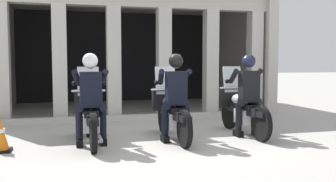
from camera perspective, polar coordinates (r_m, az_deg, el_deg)
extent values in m
plane|color=#A8A59E|center=(9.94, -3.96, -3.96)|extent=(80.00, 80.00, 0.00)
cube|color=black|center=(14.41, -7.70, 5.12)|extent=(7.69, 0.24, 3.30)
cube|color=#BCB7AD|center=(12.26, -6.37, 13.41)|extent=(7.69, 5.07, 0.16)
cube|color=#BCB7AD|center=(13.20, 10.05, 5.18)|extent=(0.30, 5.07, 3.30)
cube|color=beige|center=(9.90, -23.83, 3.95)|extent=(0.35, 0.36, 2.86)
cube|color=beige|center=(9.78, -16.05, 4.15)|extent=(0.35, 0.36, 2.86)
cube|color=beige|center=(9.85, -8.23, 4.27)|extent=(0.35, 0.36, 2.86)
cube|color=beige|center=(10.09, -0.65, 4.31)|extent=(0.35, 0.36, 2.86)
cube|color=beige|center=(10.50, 6.46, 4.28)|extent=(0.35, 0.36, 2.86)
cube|color=beige|center=(11.06, 12.94, 4.20)|extent=(0.35, 0.36, 2.86)
cube|color=#B7B5AD|center=(9.56, -3.80, -3.93)|extent=(7.29, 0.24, 0.12)
cylinder|color=black|center=(7.46, -11.94, -4.30)|extent=(0.09, 0.64, 0.64)
cylinder|color=black|center=(6.08, -11.24, -6.22)|extent=(0.09, 0.64, 0.64)
cube|color=black|center=(7.43, -11.97, -2.71)|extent=(0.14, 0.44, 0.08)
cube|color=silver|center=(6.71, -11.61, -4.81)|extent=(0.28, 0.44, 0.28)
cube|color=black|center=(6.74, -11.65, -3.65)|extent=(0.18, 1.24, 0.16)
ellipsoid|color=#1E2338|center=(6.94, -11.78, -1.94)|extent=(0.26, 0.48, 0.22)
cube|color=black|center=(6.55, -11.57, -3.26)|extent=(0.24, 0.52, 0.10)
cube|color=black|center=(6.11, -11.30, -4.50)|extent=(0.16, 0.48, 0.10)
cylinder|color=silver|center=(7.37, -11.95, -2.52)|extent=(0.05, 0.24, 0.53)
cube|color=black|center=(7.29, -11.94, -1.48)|extent=(0.52, 0.16, 0.44)
sphere|color=silver|center=(7.39, -11.98, -1.25)|extent=(0.18, 0.18, 0.18)
cube|color=silver|center=(7.25, -11.97, 1.45)|extent=(0.40, 0.14, 0.54)
cylinder|color=silver|center=(7.18, -11.92, 0.03)|extent=(0.62, 0.04, 0.04)
cylinder|color=silver|center=(6.41, -10.32, -6.98)|extent=(0.07, 0.55, 0.07)
cube|color=black|center=(6.50, -11.61, 0.22)|extent=(0.36, 0.22, 0.60)
cube|color=black|center=(6.61, -11.67, 0.46)|extent=(0.05, 0.02, 0.32)
sphere|color=tan|center=(6.50, -11.68, 4.24)|extent=(0.21, 0.21, 0.21)
sphere|color=silver|center=(6.50, -11.68, 4.50)|extent=(0.26, 0.26, 0.26)
cylinder|color=black|center=(6.55, -10.36, -2.45)|extent=(0.26, 0.29, 0.17)
cylinder|color=black|center=(6.60, -9.80, -4.81)|extent=(0.12, 0.12, 0.53)
cube|color=black|center=(6.66, -9.78, -7.56)|extent=(0.11, 0.26, 0.12)
cylinder|color=black|center=(6.54, -12.81, -2.50)|extent=(0.26, 0.29, 0.17)
cylinder|color=black|center=(6.57, -13.29, -4.90)|extent=(0.12, 0.12, 0.53)
cube|color=black|center=(6.64, -13.25, -7.65)|extent=(0.11, 0.26, 0.12)
cylinder|color=black|center=(6.73, -9.88, 2.00)|extent=(0.19, 0.48, 0.31)
sphere|color=black|center=(6.95, -9.69, 1.16)|extent=(0.09, 0.09, 0.09)
cylinder|color=black|center=(6.71, -13.63, 1.94)|extent=(0.19, 0.48, 0.31)
sphere|color=black|center=(6.92, -13.98, 1.09)|extent=(0.09, 0.09, 0.09)
cylinder|color=black|center=(7.65, -0.65, -4.00)|extent=(0.09, 0.64, 0.64)
cylinder|color=black|center=(6.32, 2.50, -5.75)|extent=(0.09, 0.64, 0.64)
cube|color=black|center=(7.62, -0.65, -2.45)|extent=(0.14, 0.44, 0.08)
cube|color=silver|center=(6.92, 0.89, -4.45)|extent=(0.28, 0.44, 0.28)
cube|color=black|center=(6.95, 0.77, -3.33)|extent=(0.18, 1.24, 0.16)
ellipsoid|color=#1E2338|center=(7.14, 0.30, -1.67)|extent=(0.26, 0.48, 0.22)
cube|color=black|center=(6.77, 1.19, -2.93)|extent=(0.24, 0.52, 0.10)
cube|color=black|center=(6.35, 2.34, -4.10)|extent=(0.16, 0.48, 0.10)
cylinder|color=silver|center=(7.56, -0.54, -2.26)|extent=(0.05, 0.24, 0.53)
cube|color=black|center=(7.49, -0.43, -1.25)|extent=(0.52, 0.16, 0.44)
sphere|color=silver|center=(7.58, -0.62, -1.03)|extent=(0.18, 0.18, 0.18)
cube|color=silver|center=(7.44, -0.39, 1.62)|extent=(0.40, 0.14, 0.54)
cylinder|color=silver|center=(7.37, -0.23, 0.23)|extent=(0.62, 0.04, 0.04)
cylinder|color=silver|center=(6.66, 2.71, -6.49)|extent=(0.07, 0.55, 0.07)
cube|color=black|center=(6.72, 1.24, 0.43)|extent=(0.36, 0.22, 0.60)
cube|color=black|center=(6.83, 0.96, 0.67)|extent=(0.05, 0.02, 0.32)
sphere|color=#936B51|center=(6.72, 1.20, 4.32)|extent=(0.21, 0.21, 0.21)
sphere|color=black|center=(6.72, 1.20, 4.57)|extent=(0.26, 0.26, 0.26)
cylinder|color=black|center=(6.80, 2.32, -2.14)|extent=(0.26, 0.29, 0.17)
cylinder|color=black|center=(6.86, 2.80, -4.41)|extent=(0.12, 0.12, 0.53)
cube|color=black|center=(6.92, 2.76, -7.06)|extent=(0.11, 0.26, 0.12)
cylinder|color=black|center=(6.72, 0.04, -2.21)|extent=(0.26, 0.29, 0.17)
cylinder|color=black|center=(6.75, -0.45, -4.55)|extent=(0.12, 0.12, 0.53)
cube|color=black|center=(6.81, -0.47, -7.24)|extent=(0.11, 0.26, 0.12)
cylinder|color=black|center=(6.99, 2.45, 2.14)|extent=(0.19, 0.48, 0.31)
sphere|color=black|center=(7.21, 2.25, 1.33)|extent=(0.09, 0.09, 0.09)
cylinder|color=black|center=(6.87, -1.06, 2.11)|extent=(0.19, 0.48, 0.31)
sphere|color=black|center=(7.07, -1.78, 1.27)|extent=(0.09, 0.09, 0.09)
cylinder|color=black|center=(8.26, 9.24, -3.44)|extent=(0.09, 0.64, 0.64)
cylinder|color=black|center=(7.02, 13.93, -4.86)|extent=(0.09, 0.64, 0.64)
cube|color=black|center=(8.24, 9.25, -2.00)|extent=(0.14, 0.44, 0.08)
cube|color=silver|center=(7.58, 11.57, -3.77)|extent=(0.28, 0.44, 0.28)
cube|color=black|center=(7.61, 11.41, -2.76)|extent=(0.18, 1.24, 0.16)
ellipsoid|color=#B2B2B7|center=(7.79, 10.71, -1.26)|extent=(0.26, 0.48, 0.22)
cube|color=black|center=(7.44, 12.03, -2.38)|extent=(0.24, 0.52, 0.10)
cube|color=black|center=(7.05, 13.72, -3.38)|extent=(0.16, 0.48, 0.10)
cylinder|color=silver|center=(8.18, 9.43, -1.82)|extent=(0.05, 0.24, 0.53)
cube|color=black|center=(8.11, 9.62, -0.88)|extent=(0.52, 0.16, 0.44)
sphere|color=silver|center=(8.20, 9.33, -0.68)|extent=(0.18, 0.18, 0.18)
cube|color=silver|center=(8.07, 9.71, 1.76)|extent=(0.40, 0.14, 0.54)
cylinder|color=silver|center=(8.00, 9.93, 0.48)|extent=(0.62, 0.04, 0.04)
cylinder|color=silver|center=(7.36, 13.60, -5.58)|extent=(0.07, 0.55, 0.07)
cube|color=black|center=(7.39, 12.15, 0.69)|extent=(0.36, 0.22, 0.60)
cube|color=#591414|center=(7.50, 11.74, 0.90)|extent=(0.05, 0.02, 0.32)
sphere|color=tan|center=(7.39, 12.14, 4.22)|extent=(0.21, 0.21, 0.21)
sphere|color=#191E38|center=(7.39, 12.14, 4.45)|extent=(0.26, 0.26, 0.26)
cylinder|color=black|center=(7.50, 13.00, -1.65)|extent=(0.26, 0.29, 0.17)
cylinder|color=black|center=(7.56, 13.37, -3.71)|extent=(0.12, 0.12, 0.53)
cube|color=black|center=(7.62, 13.29, -6.13)|extent=(0.11, 0.26, 0.12)
cylinder|color=black|center=(7.37, 11.08, -1.72)|extent=(0.26, 0.29, 0.17)
cylinder|color=black|center=(7.38, 10.62, -3.86)|extent=(0.12, 0.12, 0.53)
cube|color=black|center=(7.44, 10.56, -6.33)|extent=(0.11, 0.26, 0.12)
cylinder|color=black|center=(7.69, 12.86, 2.23)|extent=(0.19, 0.48, 0.31)
sphere|color=black|center=(7.89, 12.39, 1.49)|extent=(0.09, 0.09, 0.09)
cylinder|color=black|center=(7.49, 9.87, 2.22)|extent=(0.19, 0.48, 0.31)
sphere|color=black|center=(7.67, 8.94, 1.46)|extent=(0.09, 0.09, 0.09)
cube|color=black|center=(6.67, -24.07, -8.22)|extent=(0.34, 0.34, 0.04)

